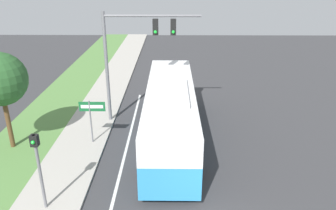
# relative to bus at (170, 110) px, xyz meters

# --- Properties ---
(bus) EXTENTS (2.71, 11.55, 3.34)m
(bus) POSITION_rel_bus_xyz_m (0.00, 0.00, 0.00)
(bus) COLOR #3393D1
(bus) RESTS_ON ground_plane
(signal_gantry) EXTENTS (5.62, 0.41, 6.77)m
(signal_gantry) POSITION_rel_bus_xyz_m (-2.19, 2.44, 2.97)
(signal_gantry) COLOR slate
(signal_gantry) RESTS_ON ground_plane
(pedestrian_signal) EXTENTS (0.28, 0.34, 3.35)m
(pedestrian_signal) POSITION_rel_bus_xyz_m (-4.95, -5.89, 0.45)
(pedestrian_signal) COLOR slate
(pedestrian_signal) RESTS_ON ground_plane
(street_sign) EXTENTS (1.39, 0.08, 2.54)m
(street_sign) POSITION_rel_bus_xyz_m (-4.19, -0.50, 0.02)
(street_sign) COLOR slate
(street_sign) RESTS_ON ground_plane
(roadside_tree) EXTENTS (2.70, 2.70, 5.14)m
(roadside_tree) POSITION_rel_bus_xyz_m (-8.47, -1.02, 2.06)
(roadside_tree) COLOR brown
(roadside_tree) RESTS_ON grass_verge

